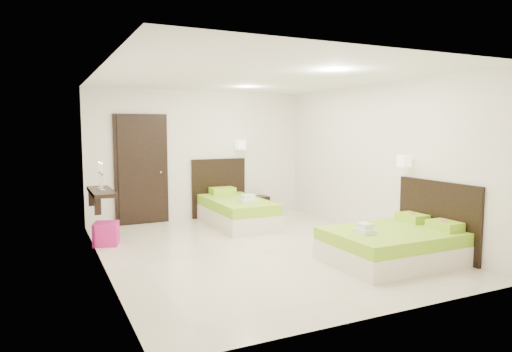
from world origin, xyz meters
name	(u,v)px	position (x,y,z in m)	size (l,w,h in m)	color
floor	(259,250)	(0.00, 0.00, 0.00)	(5.50, 5.50, 0.00)	beige
bed_single	(235,209)	(0.40, 1.86, 0.29)	(1.17, 1.95, 1.61)	beige
bed_double	(396,243)	(1.46, -1.38, 0.26)	(1.74, 1.48, 1.44)	beige
nightstand	(257,205)	(1.21, 2.60, 0.20)	(0.45, 0.40, 0.40)	black
ottoman	(106,234)	(-2.06, 1.29, 0.18)	(0.37, 0.37, 0.37)	#A91665
door	(141,170)	(-1.20, 2.70, 1.05)	(1.02, 0.15, 2.14)	black
console_shelf	(101,192)	(-2.08, 1.60, 0.82)	(0.35, 1.20, 0.78)	black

